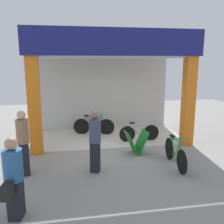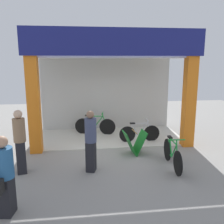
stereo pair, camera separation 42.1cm
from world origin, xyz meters
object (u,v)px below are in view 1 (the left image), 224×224
bicycle_inside_0 (139,133)px  pedestrian_0 (13,178)px  sandwich_board_sign (136,142)px  bicycle_inside_1 (94,126)px  pedestrian_1 (95,141)px  pedestrian_2 (23,142)px  bicycle_parked_0 (175,153)px

bicycle_inside_0 → pedestrian_0: size_ratio=0.95×
sandwich_board_sign → pedestrian_0: pedestrian_0 is taller
bicycle_inside_1 → sandwich_board_sign: size_ratio=2.14×
bicycle_inside_1 → pedestrian_1: bearing=-95.0°
pedestrian_2 → pedestrian_1: bearing=-4.3°
bicycle_inside_0 → bicycle_inside_1: (-1.59, 1.14, 0.03)m
bicycle_inside_0 → pedestrian_1: bearing=-129.6°
bicycle_inside_1 → pedestrian_0: (-2.02, -5.21, 0.46)m
bicycle_parked_0 → sandwich_board_sign: size_ratio=2.19×
pedestrian_1 → bicycle_inside_1: bearing=85.0°
sandwich_board_sign → pedestrian_1: 1.87m
pedestrian_2 → bicycle_inside_0: bearing=29.7°
sandwich_board_sign → pedestrian_1: bearing=-142.9°
bicycle_inside_0 → pedestrian_2: pedestrian_2 is taller
bicycle_parked_0 → sandwich_board_sign: (-0.85, 1.12, 0.01)m
bicycle_parked_0 → pedestrian_0: bearing=-156.3°
bicycle_inside_1 → bicycle_parked_0: bicycle_parked_0 is taller
bicycle_inside_0 → pedestrian_2: bearing=-150.3°
pedestrian_2 → bicycle_parked_0: bearing=-2.4°
bicycle_inside_0 → pedestrian_2: (-3.75, -2.14, 0.56)m
bicycle_parked_0 → sandwich_board_sign: bicycle_parked_0 is taller
bicycle_inside_0 → pedestrian_0: (-3.61, -4.07, 0.49)m
bicycle_parked_0 → pedestrian_0: size_ratio=1.04×
pedestrian_0 → pedestrian_1: 2.48m
bicycle_parked_0 → sandwich_board_sign: bearing=127.0°
pedestrian_0 → pedestrian_1: size_ratio=0.95×
bicycle_inside_0 → pedestrian_0: bearing=-131.5°
sandwich_board_sign → bicycle_parked_0: bearing=-53.0°
bicycle_parked_0 → pedestrian_2: bearing=177.6°
pedestrian_1 → pedestrian_2: (-1.86, 0.14, 0.03)m
bicycle_parked_0 → pedestrian_2: size_ratio=0.97×
bicycle_inside_0 → bicycle_inside_1: bearing=144.2°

